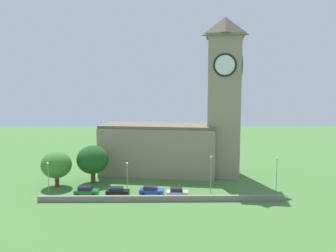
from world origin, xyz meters
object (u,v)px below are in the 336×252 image
(tree_by_tower, at_px, (56,165))
(streetlamp_west_mid, at_px, (127,172))
(streetlamp_central, at_px, (211,168))
(streetlamp_east_mid, at_px, (277,168))
(car_black, at_px, (117,191))
(car_blue, at_px, (151,191))
(streetlamp_west_end, at_px, (48,172))
(car_green, at_px, (86,191))
(car_silver, at_px, (177,192))
(tree_churchyard, at_px, (93,160))
(church, at_px, (182,131))

(tree_by_tower, bearing_deg, streetlamp_west_mid, -15.08)
(streetlamp_central, relative_size, streetlamp_east_mid, 1.08)
(streetlamp_central, bearing_deg, streetlamp_east_mid, 3.50)
(car_black, bearing_deg, car_blue, 3.83)
(streetlamp_west_end, relative_size, tree_by_tower, 0.81)
(car_green, distance_m, car_silver, 17.43)
(streetlamp_central, distance_m, tree_churchyard, 25.65)
(car_green, height_order, car_black, car_green)
(streetlamp_west_end, distance_m, streetlamp_west_mid, 15.59)
(tree_by_tower, bearing_deg, tree_churchyard, 20.25)
(car_silver, bearing_deg, streetlamp_west_end, 172.77)
(car_green, relative_size, streetlamp_west_mid, 0.75)
(car_green, distance_m, tree_by_tower, 10.45)
(streetlamp_central, height_order, tree_by_tower, tree_by_tower)
(car_blue, relative_size, streetlamp_west_end, 0.79)
(church, relative_size, streetlamp_east_mid, 5.26)
(streetlamp_east_mid, height_order, tree_by_tower, tree_by_tower)
(church, distance_m, car_black, 23.19)
(streetlamp_east_mid, distance_m, tree_by_tower, 45.10)
(car_black, bearing_deg, streetlamp_west_end, 170.42)
(car_black, bearing_deg, tree_churchyard, 126.03)
(car_silver, xyz_separation_m, streetlamp_central, (6.75, 2.64, 4.02))
(streetlamp_central, xyz_separation_m, streetlamp_east_mid, (13.27, 0.81, -0.30))
(church, bearing_deg, car_black, -128.42)
(car_black, height_order, car_blue, car_blue)
(car_blue, bearing_deg, tree_by_tower, 163.62)
(church, relative_size, tree_by_tower, 4.86)
(streetlamp_east_mid, bearing_deg, car_silver, -170.23)
(church, xyz_separation_m, car_silver, (-1.70, -17.41, -9.54))
(car_black, xyz_separation_m, car_blue, (6.48, 0.43, 0.02))
(streetlamp_east_mid, bearing_deg, car_black, -175.30)
(car_blue, height_order, streetlamp_west_mid, streetlamp_west_mid)
(car_silver, bearing_deg, streetlamp_east_mid, 9.77)
(church, xyz_separation_m, streetlamp_west_end, (-27.04, -14.20, -6.29))
(car_black, distance_m, streetlamp_west_mid, 4.30)
(church, bearing_deg, streetlamp_east_mid, -37.31)
(church, height_order, streetlamp_central, church)
(streetlamp_west_mid, relative_size, tree_churchyard, 0.74)
(tree_by_tower, distance_m, tree_churchyard, 7.51)
(car_silver, bearing_deg, car_black, 175.68)
(tree_churchyard, bearing_deg, streetlamp_east_mid, -9.46)
(car_black, distance_m, streetlamp_east_mid, 31.77)
(church, relative_size, streetlamp_central, 4.89)
(church, height_order, tree_churchyard, church)
(car_green, bearing_deg, tree_churchyard, 93.13)
(streetlamp_east_mid, bearing_deg, car_blue, -175.08)
(church, distance_m, tree_churchyard, 21.69)
(streetlamp_east_mid, bearing_deg, car_green, -176.13)
(car_green, bearing_deg, tree_by_tower, 140.21)
(church, height_order, tree_by_tower, church)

